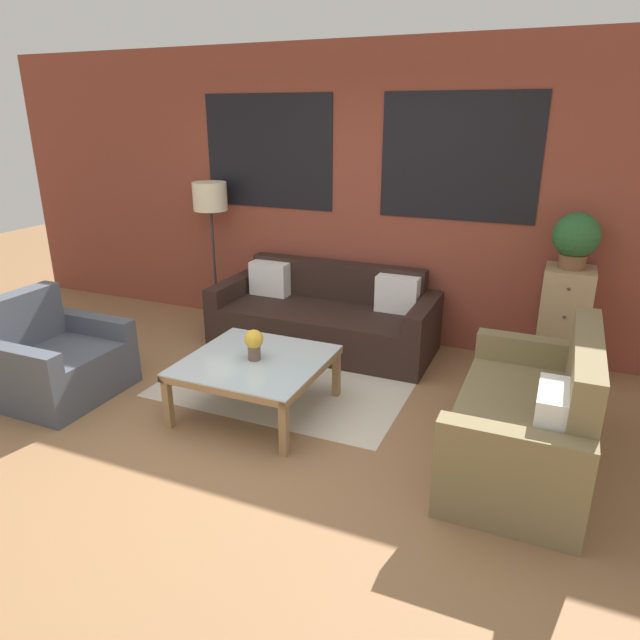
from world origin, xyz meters
The scene contains 11 objects.
ground_plane centered at (0.00, 0.00, 0.00)m, with size 16.00×16.00×0.00m, color #8E6642.
wall_back_brick centered at (0.00, 2.44, 1.41)m, with size 8.40×0.09×2.80m.
rug centered at (-0.11, 1.17, 0.00)m, with size 2.05×1.63×0.00m.
couch_dark centered at (-0.14, 1.95, 0.28)m, with size 2.13×0.88×0.78m.
settee_vintage centered at (1.85, 0.59, 0.31)m, with size 0.80×1.55×0.92m.
armchair_corner centered at (-1.72, 0.15, 0.28)m, with size 0.80×0.91×0.84m.
coffee_table centered at (-0.11, 0.54, 0.37)m, with size 1.01×1.01×0.43m.
floor_lamp centered at (-1.51, 2.14, 1.29)m, with size 0.35×0.35×1.50m.
drawer_cabinet centered at (1.99, 2.16, 0.48)m, with size 0.40×0.42×0.96m.
potted_plant centered at (1.99, 2.16, 1.21)m, with size 0.37×0.37×0.46m.
flower_vase centered at (-0.11, 0.53, 0.57)m, with size 0.14×0.14×0.23m.
Camera 1 is at (1.88, -2.86, 2.17)m, focal length 32.00 mm.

